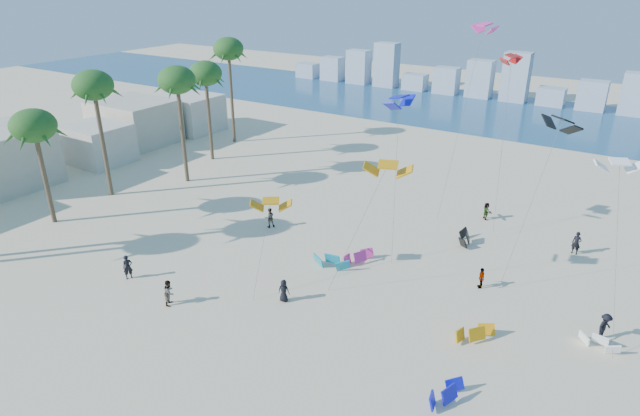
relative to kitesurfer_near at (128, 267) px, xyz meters
The scene contains 10 objects.
ground 9.73m from the kitesurfer_near, 39.19° to the right, with size 220.00×220.00×0.00m, color beige.
ocean 66.32m from the kitesurfer_near, 83.50° to the left, with size 220.00×220.00×0.00m, color navy.
kitesurfer_near is the anchor object (origin of this frame).
kitesurfer_mid 5.14m from the kitesurfer_near, ahead, with size 0.89×0.69×1.83m, color gray.
kitesurfers_far 24.16m from the kitesurfer_near, 37.20° to the left, with size 28.11×21.82×1.91m.
grounded_kites 21.75m from the kitesurfer_near, 25.80° to the left, with size 21.71×21.36×0.96m.
flying_kites 28.41m from the kitesurfer_near, 37.73° to the left, with size 31.79×26.34×17.30m.
palm_row 19.95m from the kitesurfer_near, 144.66° to the left, with size 9.42×44.80×13.77m.
beachfront_buildings 30.08m from the kitesurfer_near, 150.70° to the left, with size 11.50×43.00×6.00m.
distant_skyline 76.18m from the kitesurfer_near, 85.24° to the left, with size 85.00×3.00×8.40m.
Camera 1 is at (22.61, -14.92, 20.78)m, focal length 29.80 mm.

